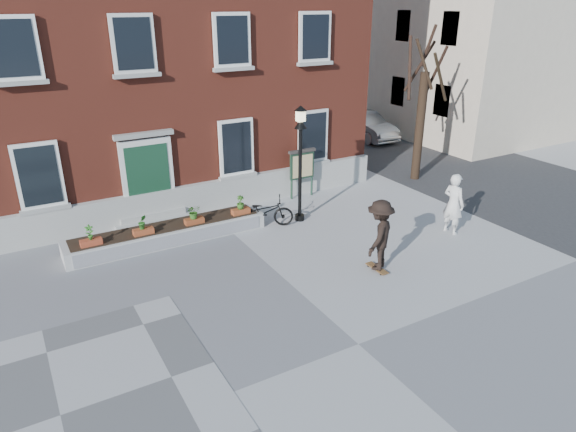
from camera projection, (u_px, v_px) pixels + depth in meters
ground at (358, 344)px, 11.29m from camera, size 100.00×100.00×0.00m
checker_patch at (60, 415)px, 9.34m from camera, size 6.00×6.00×0.01m
bicycle at (264, 212)px, 17.05m from camera, size 2.02×1.50×1.01m
parked_car at (365, 126)px, 27.88m from camera, size 1.57×4.36×1.43m
bystander at (453, 204)px, 16.36m from camera, size 0.57×0.78×2.00m
brick_building at (97, 20)px, 19.11m from camera, size 18.40×10.85×12.60m
planter_assembly at (168, 232)px, 16.00m from camera, size 6.20×1.12×1.15m
bare_tree at (421, 113)px, 20.74m from camera, size 1.83×1.83×6.16m
side_street at (403, 0)px, 32.63m from camera, size 15.20×36.00×14.50m
lamp_post at (300, 148)px, 16.70m from camera, size 0.40×0.40×3.93m
notice_board at (302, 165)px, 19.27m from camera, size 1.10×0.16×1.87m
skateboarder at (379, 235)px, 13.98m from camera, size 1.50×1.34×2.09m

